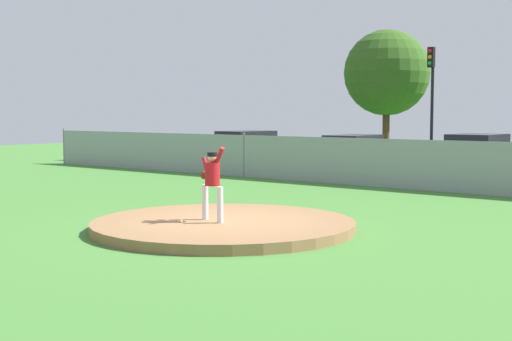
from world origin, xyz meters
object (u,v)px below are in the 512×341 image
at_px(parked_car_navy, 477,158).
at_px(traffic_light_near, 432,87).
at_px(baseball, 181,221).
at_px(pitcher_youth, 212,179).
at_px(parked_car_charcoal, 246,150).
at_px(parked_car_white, 353,154).
at_px(traffic_cone_orange, 260,166).

bearing_deg(parked_car_navy, traffic_light_near, 136.26).
bearing_deg(traffic_light_near, baseball, -79.88).
height_order(parked_car_navy, traffic_light_near, traffic_light_near).
bearing_deg(pitcher_youth, traffic_light_near, 101.53).
xyz_separation_m(parked_car_charcoal, parked_car_white, (5.42, 0.66, -0.04)).
relative_size(baseball, parked_car_white, 0.02).
height_order(parked_car_charcoal, parked_car_navy, parked_car_navy).
bearing_deg(baseball, pitcher_youth, 56.12).
distance_m(parked_car_charcoal, traffic_light_near, 8.90).
xyz_separation_m(parked_car_charcoal, traffic_cone_orange, (2.27, -1.79, -0.55)).
bearing_deg(traffic_cone_orange, parked_car_charcoal, 141.82).
bearing_deg(parked_car_navy, traffic_cone_orange, -162.73).
xyz_separation_m(pitcher_youth, parked_car_charcoal, (-11.07, 14.35, -0.32)).
height_order(parked_car_navy, traffic_cone_orange, parked_car_navy).
relative_size(baseball, parked_car_navy, 0.02).
distance_m(traffic_cone_orange, traffic_light_near, 8.55).
distance_m(pitcher_youth, traffic_cone_orange, 15.37).
height_order(pitcher_youth, baseball, pitcher_youth).
xyz_separation_m(pitcher_youth, parked_car_white, (-5.64, 15.01, -0.36)).
xyz_separation_m(pitcher_youth, baseball, (-0.38, -0.56, -0.88)).
relative_size(pitcher_youth, baseball, 21.81).
distance_m(parked_car_white, parked_car_navy, 5.38).
bearing_deg(traffic_cone_orange, pitcher_youth, -55.01).
xyz_separation_m(baseball, parked_car_white, (-5.27, 15.57, 0.52)).
bearing_deg(parked_car_charcoal, traffic_light_near, 30.24).
bearing_deg(parked_car_charcoal, parked_car_white, 6.90).
height_order(baseball, parked_car_navy, parked_car_navy).
bearing_deg(traffic_light_near, parked_car_navy, -43.74).
height_order(pitcher_youth, traffic_light_near, traffic_light_near).
relative_size(pitcher_youth, traffic_cone_orange, 2.93).
relative_size(pitcher_youth, parked_car_charcoal, 0.34).
bearing_deg(pitcher_youth, parked_car_charcoal, 127.64).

